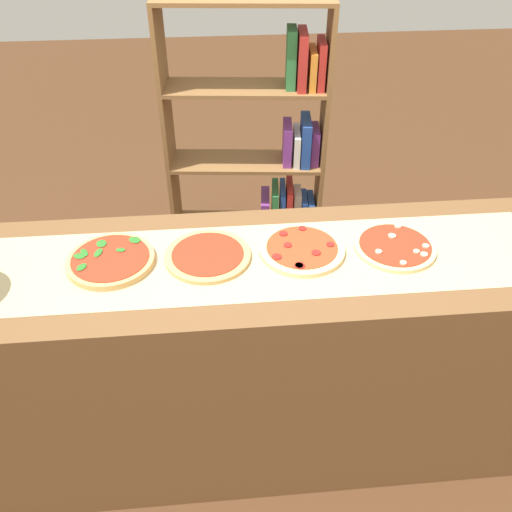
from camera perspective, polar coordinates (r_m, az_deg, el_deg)
The scene contains 8 objects.
ground_plane at distance 2.49m, azimuth 0.00°, elevation -18.01°, with size 12.00×12.00×0.00m, color #4C2D19.
counter at distance 2.11m, azimuth 0.00°, elevation -10.72°, with size 2.21×0.61×0.95m, color brown.
parchment_paper at distance 1.78m, azimuth 0.00°, elevation -0.48°, with size 1.95×0.41×0.00m, color tan.
pizza_spinach_0 at distance 1.82m, azimuth -15.17°, elevation -0.42°, with size 0.29×0.29×0.03m.
pizza_plain_1 at distance 1.79m, azimuth -5.14°, elevation 0.04°, with size 0.29×0.29×0.02m.
pizza_pepperoni_2 at distance 1.82m, azimuth 4.88°, elevation 0.74°, with size 0.29×0.29×0.02m.
pizza_mushroom_3 at distance 1.88m, azimuth 14.53°, elevation 0.97°, with size 0.28×0.28×0.02m.
bookshelf at distance 2.78m, azimuth 1.28°, elevation 8.76°, with size 0.80×0.32×1.54m.
Camera 1 is at (-0.13, -1.39, 2.06)m, focal length 37.71 mm.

